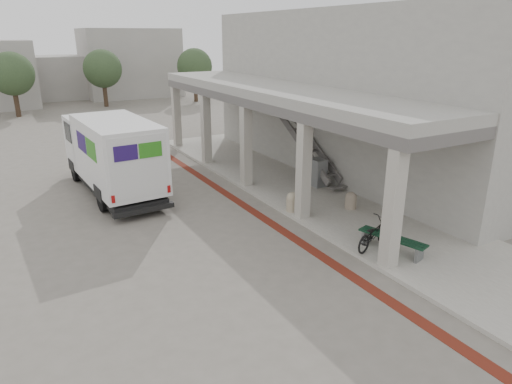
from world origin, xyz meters
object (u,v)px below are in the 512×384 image
fedex_truck (112,153)px  utility_cabinet (318,172)px  bench (392,241)px  bicycle_black (374,234)px

fedex_truck → utility_cabinet: size_ratio=6.42×
utility_cabinet → fedex_truck: bearing=153.1°
utility_cabinet → bench: bearing=-107.1°
fedex_truck → bench: (5.53, -9.54, -1.15)m
bench → bicycle_black: size_ratio=1.22×
bench → utility_cabinet: bearing=56.9°
bicycle_black → utility_cabinet: bearing=-38.1°
fedex_truck → utility_cabinet: bearing=-29.7°
bench → bicycle_black: bearing=103.9°
bench → utility_cabinet: size_ratio=1.81×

